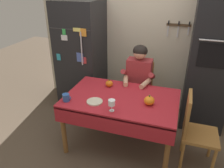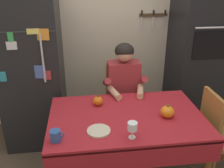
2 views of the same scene
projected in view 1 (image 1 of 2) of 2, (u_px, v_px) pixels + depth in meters
ground_plane at (118, 148)px, 2.98m from camera, size 10.00×10.00×0.00m
back_wall_assembly at (146, 32)px, 3.55m from camera, size 3.70×0.13×2.60m
refrigerator at (82, 56)px, 3.67m from camera, size 0.68×0.71×1.80m
wall_oven at (211, 60)px, 3.07m from camera, size 0.60×0.64×2.10m
dining_table at (121, 104)px, 2.76m from camera, size 1.40×0.90×0.74m
chair_behind_person at (140, 88)px, 3.47m from camera, size 0.40×0.40×0.93m
seated_person at (138, 80)px, 3.21m from camera, size 0.47×0.55×1.25m
chair_right_side at (194, 128)px, 2.54m from camera, size 0.40×0.40×0.93m
coffee_mug at (66, 98)px, 2.63m from camera, size 0.11×0.08×0.09m
wine_glass at (112, 103)px, 2.41m from camera, size 0.08×0.08×0.14m
pumpkin_large at (109, 84)px, 2.99m from camera, size 0.10×0.10×0.11m
pumpkin_medium at (149, 101)px, 2.55m from camera, size 0.12×0.12×0.13m
serving_tray at (95, 102)px, 2.62m from camera, size 0.19×0.19×0.02m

